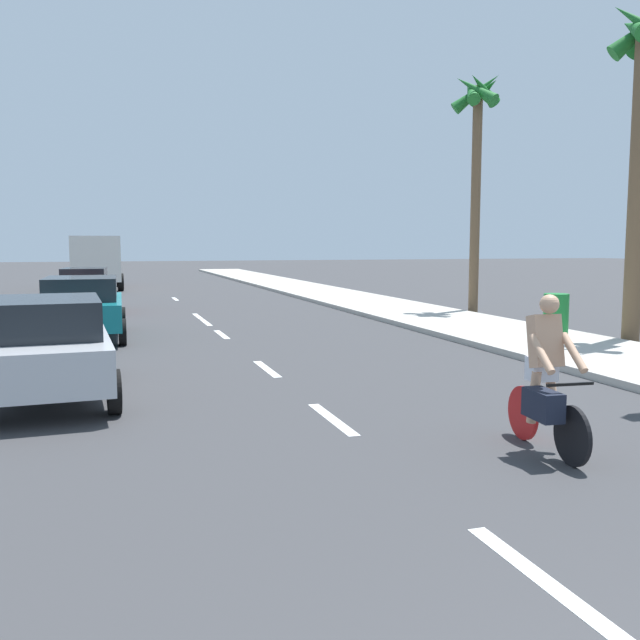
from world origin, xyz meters
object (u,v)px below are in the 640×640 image
Objects in this scene: trash_bin_near at (556,315)px; cyclist at (545,382)px; parked_car_red at (85,289)px; palm_tree_far at (477,130)px; parked_car_teal at (82,306)px; delivery_truck at (95,261)px; parked_car_silver at (45,345)px.

cyclist is at bearing -126.89° from trash_bin_near.
palm_tree_far reaches higher than parked_car_red.
cyclist reaches higher than parked_car_teal.
cyclist is 32.34m from delivery_truck.
cyclist is at bearing -64.41° from parked_car_teal.
parked_car_teal is 0.73× the size of delivery_truck.
parked_car_silver is 27.19m from delivery_truck.
parked_car_silver is 1.13× the size of parked_car_red.
palm_tree_far is (12.72, 2.77, 5.36)m from parked_car_teal.
delivery_truck is at bearing 126.01° from palm_tree_far.
delivery_truck is (-5.21, 31.91, 0.67)m from cyclist.
cyclist is 0.46× the size of parked_car_red.
cyclist is 0.39× the size of parked_car_teal.
parked_car_silver is (-5.65, 4.73, 0.01)m from cyclist.
parked_car_red is 3.74× the size of trash_bin_near.
cyclist is 0.41× the size of parked_car_silver.
delivery_truck is 6.00× the size of trash_bin_near.
delivery_truck reaches higher than parked_car_teal.
trash_bin_near is (5.72, 7.63, -0.17)m from cyclist.
parked_car_teal is 7.00m from parked_car_red.
parked_car_teal is 14.08m from palm_tree_far.
parked_car_red is (-0.09, 7.00, -0.01)m from parked_car_teal.
parked_car_silver is 7.04m from parked_car_teal.
parked_car_silver is at bearing -35.28° from cyclist.
trash_bin_near is at bearing -41.62° from parked_car_red.
parked_car_red is at bearing 161.74° from palm_tree_far.
parked_car_silver is at bearing -91.51° from parked_car_teal.
cyclist is at bearing -42.74° from parked_car_silver.
parked_car_red is at bearing 86.14° from parked_car_silver.
parked_car_teal is at bearing -167.70° from palm_tree_far.
cyclist reaches higher than parked_car_red.
parked_car_silver is 17.19m from palm_tree_far.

